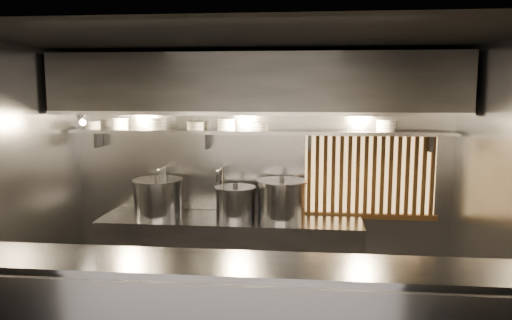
% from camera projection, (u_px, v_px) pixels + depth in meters
% --- Properties ---
extents(ceiling, '(4.50, 4.50, 0.00)m').
position_uv_depth(ceiling, '(242.00, 39.00, 4.31)').
color(ceiling, black).
rests_on(ceiling, wall_back).
extents(wall_back, '(4.50, 0.00, 4.50)m').
position_uv_depth(wall_back, '(259.00, 171.00, 5.99)').
color(wall_back, gray).
rests_on(wall_back, floor).
extents(wall_left, '(0.00, 3.00, 3.00)m').
position_uv_depth(wall_left, '(9.00, 192.00, 4.75)').
color(wall_left, gray).
rests_on(wall_left, floor).
extents(wall_right, '(0.00, 3.00, 3.00)m').
position_uv_depth(wall_right, '(503.00, 203.00, 4.28)').
color(wall_right, gray).
rests_on(wall_right, floor).
extents(cooking_bench, '(3.00, 0.70, 0.90)m').
position_uv_depth(cooking_bench, '(230.00, 256.00, 5.79)').
color(cooking_bench, gray).
rests_on(cooking_bench, floor).
extents(bowl_shelf, '(4.40, 0.34, 0.04)m').
position_uv_depth(bowl_shelf, '(258.00, 132.00, 5.74)').
color(bowl_shelf, gray).
rests_on(bowl_shelf, wall_back).
extents(exhaust_hood, '(4.40, 0.81, 0.65)m').
position_uv_depth(exhaust_hood, '(256.00, 84.00, 5.45)').
color(exhaust_hood, '#2D2D30').
rests_on(exhaust_hood, ceiling).
extents(wood_screen, '(1.56, 0.09, 1.04)m').
position_uv_depth(wood_screen, '(370.00, 175.00, 5.81)').
color(wood_screen, '#FFC872').
rests_on(wood_screen, wall_back).
extents(faucet_left, '(0.04, 0.30, 0.50)m').
position_uv_depth(faucet_left, '(163.00, 178.00, 5.99)').
color(faucet_left, silver).
rests_on(faucet_left, wall_back).
extents(faucet_right, '(0.04, 0.30, 0.50)m').
position_uv_depth(faucet_right, '(220.00, 179.00, 5.92)').
color(faucet_right, silver).
rests_on(faucet_right, wall_back).
extents(heat_lamp, '(0.25, 0.35, 0.20)m').
position_uv_depth(heat_lamp, '(81.00, 117.00, 5.45)').
color(heat_lamp, gray).
rests_on(heat_lamp, exhaust_hood).
extents(pendant_bulb, '(0.09, 0.09, 0.19)m').
position_uv_depth(pendant_bulb, '(248.00, 126.00, 5.62)').
color(pendant_bulb, '#2D2D30').
rests_on(pendant_bulb, exhaust_hood).
extents(stock_pot_left, '(0.62, 0.62, 0.47)m').
position_uv_depth(stock_pot_left, '(158.00, 197.00, 5.82)').
color(stock_pot_left, gray).
rests_on(stock_pot_left, cooking_bench).
extents(stock_pot_mid, '(0.61, 0.61, 0.40)m').
position_uv_depth(stock_pot_mid, '(235.00, 202.00, 5.73)').
color(stock_pot_mid, gray).
rests_on(stock_pot_mid, cooking_bench).
extents(stock_pot_right, '(0.68, 0.68, 0.49)m').
position_uv_depth(stock_pot_right, '(282.00, 199.00, 5.68)').
color(stock_pot_right, gray).
rests_on(stock_pot_right, cooking_bench).
extents(bowl_stack_0, '(0.20, 0.20, 0.09)m').
position_uv_depth(bowl_stack_0, '(92.00, 125.00, 5.94)').
color(bowl_stack_0, white).
rests_on(bowl_stack_0, bowl_shelf).
extents(bowl_stack_1, '(0.20, 0.20, 0.13)m').
position_uv_depth(bowl_stack_1, '(120.00, 124.00, 5.90)').
color(bowl_stack_1, white).
rests_on(bowl_stack_1, bowl_shelf).
extents(bowl_stack_2, '(0.23, 0.23, 0.13)m').
position_uv_depth(bowl_stack_2, '(158.00, 124.00, 5.85)').
color(bowl_stack_2, white).
rests_on(bowl_stack_2, bowl_shelf).
extents(bowl_stack_3, '(0.21, 0.21, 0.09)m').
position_uv_depth(bowl_stack_3, '(195.00, 126.00, 5.81)').
color(bowl_stack_3, white).
rests_on(bowl_stack_3, bowl_shelf).
extents(bowl_stack_4, '(0.23, 0.23, 0.13)m').
position_uv_depth(bowl_stack_4, '(226.00, 124.00, 5.77)').
color(bowl_stack_4, white).
rests_on(bowl_stack_4, bowl_shelf).
extents(bowl_stack_5, '(0.20, 0.20, 0.09)m').
position_uv_depth(bowl_stack_5, '(260.00, 126.00, 5.73)').
color(bowl_stack_5, white).
rests_on(bowl_stack_5, bowl_shelf).
extents(bowl_stack_6, '(0.23, 0.23, 0.13)m').
position_uv_depth(bowl_stack_6, '(386.00, 126.00, 5.58)').
color(bowl_stack_6, white).
rests_on(bowl_stack_6, bowl_shelf).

